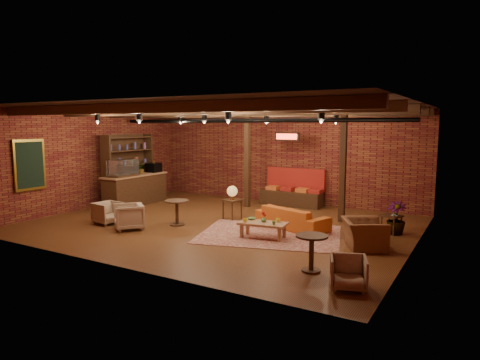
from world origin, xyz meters
The scene contains 29 objects.
floor centered at (0.00, 0.00, 0.00)m, with size 10.00×10.00×0.00m, color #3A210E.
ceiling centered at (0.00, 0.00, 3.20)m, with size 10.00×8.00×0.02m, color black.
wall_back centered at (0.00, 4.00, 1.60)m, with size 10.00×0.02×3.20m, color maroon.
wall_front centered at (0.00, -4.00, 1.60)m, with size 10.00×0.02×3.20m, color maroon.
wall_left centered at (-5.00, 0.00, 1.60)m, with size 0.02×8.00×3.20m, color maroon.
wall_right centered at (5.00, 0.00, 1.60)m, with size 0.02×8.00×3.20m, color maroon.
ceiling_beams centered at (0.00, 0.00, 3.08)m, with size 9.80×6.40×0.22m, color black, non-canonical shape.
ceiling_pipe centered at (0.00, 1.60, 2.85)m, with size 0.12×0.12×9.60m, color black.
post_left centered at (-0.60, 2.60, 1.60)m, with size 0.16×0.16×3.20m, color black.
post_right centered at (2.80, 2.00, 1.60)m, with size 0.16×0.16×3.20m, color black.
service_counter centered at (-4.10, 1.00, 0.80)m, with size 0.80×2.50×1.60m, color black, non-canonical shape.
plant_counter centered at (-4.00, 1.20, 1.22)m, with size 0.35×0.39×0.30m, color #337F33.
shelving_hutch centered at (-4.50, 1.10, 1.20)m, with size 0.52×2.00×2.40m, color black, non-canonical shape.
chalkboard_menu centered at (-4.93, -2.30, 1.60)m, with size 0.08×0.96×1.46m, color black.
banquette centered at (0.60, 3.55, 0.50)m, with size 2.10×0.70×1.00m, color #A9221C, non-canonical shape.
service_sign centered at (0.60, 3.10, 2.35)m, with size 0.86×0.06×0.30m, color red.
ceiling_spotlights centered at (0.00, 0.00, 2.86)m, with size 6.40×4.40×0.28m, color black, non-canonical shape.
rug centered at (1.69, -0.32, 0.01)m, with size 3.43×2.62×0.01m, color maroon.
sofa centered at (1.92, 0.54, 0.29)m, with size 1.99×0.78×0.58m, color #BA5419.
coffee_table centered at (1.69, -0.73, 0.35)m, with size 1.21×0.72×0.64m.
side_table_lamp centered at (-0.06, 0.74, 0.74)m, with size 0.56×0.56×0.97m.
round_table_left centered at (-0.96, -0.69, 0.47)m, with size 0.66×0.66×0.69m.
armchair_a centered at (-2.75, -1.51, 0.33)m, with size 0.65×0.61×0.67m, color beige.
armchair_b centered at (-1.75, -1.70, 0.37)m, with size 0.72×0.67×0.74m, color beige.
armchair_right centered at (4.02, -0.35, 0.43)m, with size 0.99×0.64×0.87m, color brown.
side_table_book centered at (4.29, 1.30, 0.44)m, with size 0.55×0.55×0.49m.
round_table_right centered at (3.56, -2.38, 0.47)m, with size 0.60×0.60×0.70m.
armchair_far centered at (4.40, -2.87, 0.30)m, with size 0.59×0.55×0.61m, color beige.
plant_tall centered at (4.40, 1.28, 1.24)m, with size 1.39×1.39×2.47m, color #4C7F4C.
Camera 1 is at (6.29, -9.72, 2.72)m, focal length 32.00 mm.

